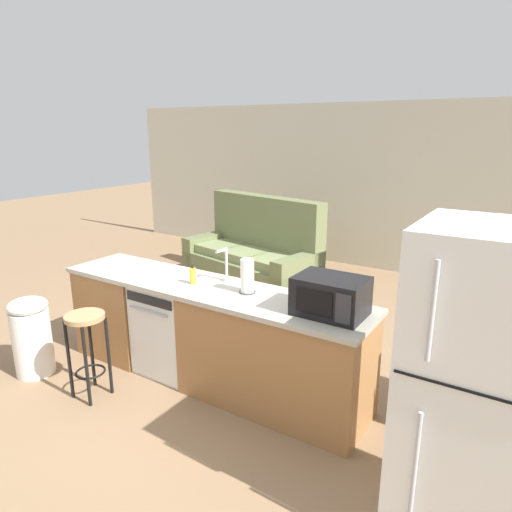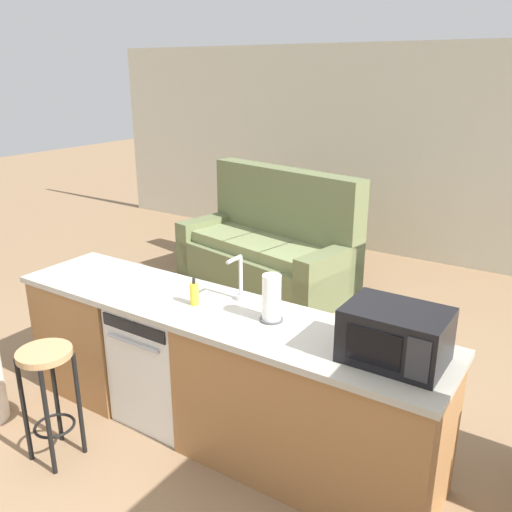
{
  "view_description": "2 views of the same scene",
  "coord_description": "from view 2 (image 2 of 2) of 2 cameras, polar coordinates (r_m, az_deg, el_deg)",
  "views": [
    {
      "loc": [
        2.5,
        -2.87,
        2.19
      ],
      "look_at": [
        0.46,
        0.3,
        1.14
      ],
      "focal_mm": 32.0,
      "sensor_mm": 36.0,
      "label": 1
    },
    {
      "loc": [
        2.03,
        -2.4,
        2.29
      ],
      "look_at": [
        0.22,
        0.38,
        1.14
      ],
      "focal_mm": 38.0,
      "sensor_mm": 36.0,
      "label": 2
    }
  ],
  "objects": [
    {
      "name": "sink_faucet",
      "position": [
        3.41,
        -1.76,
        -2.62
      ],
      "size": [
        0.07,
        0.18,
        0.3
      ],
      "color": "silver",
      "rests_on": "kitchen_counter"
    },
    {
      "name": "microwave",
      "position": [
        2.8,
        14.45,
        -8.06
      ],
      "size": [
        0.5,
        0.37,
        0.28
      ],
      "color": "black",
      "rests_on": "kitchen_counter"
    },
    {
      "name": "couch",
      "position": [
        6.01,
        1.62,
        0.69
      ],
      "size": [
        2.14,
        1.28,
        1.27
      ],
      "color": "#667047",
      "rests_on": "ground_plane"
    },
    {
      "name": "wall_back",
      "position": [
        6.9,
        18.54,
        9.85
      ],
      "size": [
        10.0,
        0.06,
        2.6
      ],
      "color": "beige",
      "rests_on": "ground_plane"
    },
    {
      "name": "ground_plane",
      "position": [
        3.89,
        -5.99,
        -17.11
      ],
      "size": [
        24.0,
        24.0,
        0.0
      ],
      "primitive_type": "plane",
      "color": "#896B4C"
    },
    {
      "name": "kitchen_counter",
      "position": [
        3.53,
        -3.12,
        -12.94
      ],
      "size": [
        2.94,
        0.66,
        0.9
      ],
      "color": "#9E6B3D",
      "rests_on": "ground_plane"
    },
    {
      "name": "paper_towel_roll",
      "position": [
        3.13,
        1.65,
        -4.5
      ],
      "size": [
        0.14,
        0.14,
        0.28
      ],
      "color": "#4C4C51",
      "rests_on": "kitchen_counter"
    },
    {
      "name": "soap_bottle",
      "position": [
        3.39,
        -6.51,
        -3.95
      ],
      "size": [
        0.06,
        0.06,
        0.18
      ],
      "color": "yellow",
      "rests_on": "kitchen_counter"
    },
    {
      "name": "dishwasher",
      "position": [
        3.8,
        -9.2,
        -10.64
      ],
      "size": [
        0.58,
        0.61,
        0.84
      ],
      "color": "white",
      "rests_on": "ground_plane"
    },
    {
      "name": "bar_stool",
      "position": [
        3.53,
        -21.03,
        -12.19
      ],
      "size": [
        0.32,
        0.32,
        0.74
      ],
      "color": "tan",
      "rests_on": "ground_plane"
    }
  ]
}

